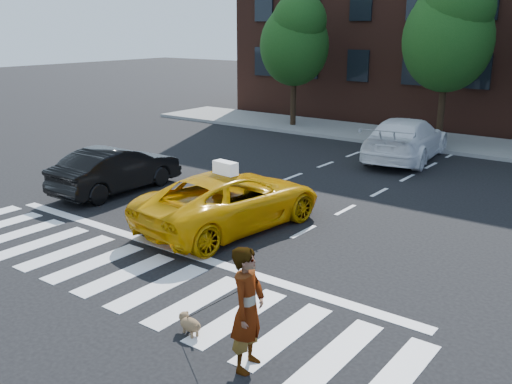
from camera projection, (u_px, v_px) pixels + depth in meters
ground at (125, 275)px, 11.85m from camera, size 120.00×120.00×0.00m
crosswalk at (125, 274)px, 11.85m from camera, size 13.00×2.40×0.01m
stop_line at (179, 251)px, 13.08m from camera, size 12.00×0.30×0.01m
sidewalk_far at (431, 141)px, 25.26m from camera, size 30.00×4.00×0.15m
building at (494, 5)px, 29.36m from camera, size 26.00×10.00×12.00m
tree_left at (295, 37)px, 27.66m from camera, size 3.39×3.38×6.50m
tree_mid at (449, 29)px, 23.23m from camera, size 3.69×3.69×7.10m
taxi at (231, 200)px, 14.48m from camera, size 3.00×5.43×1.44m
black_sedan at (116, 169)px, 17.61m from camera, size 1.59×4.30×1.41m
white_suv at (406, 139)px, 21.83m from camera, size 2.95×5.81×1.62m
woman at (248, 309)px, 8.38m from camera, size 0.61×0.80×1.95m
dog at (189, 323)px, 9.54m from camera, size 0.58×0.32×0.33m
taxi_sign at (225, 168)px, 14.08m from camera, size 0.68×0.36×0.32m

